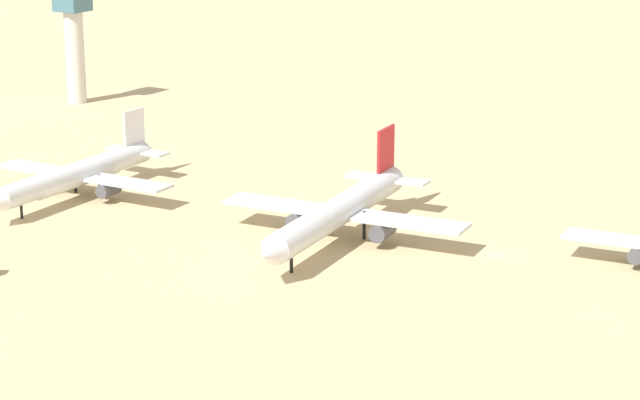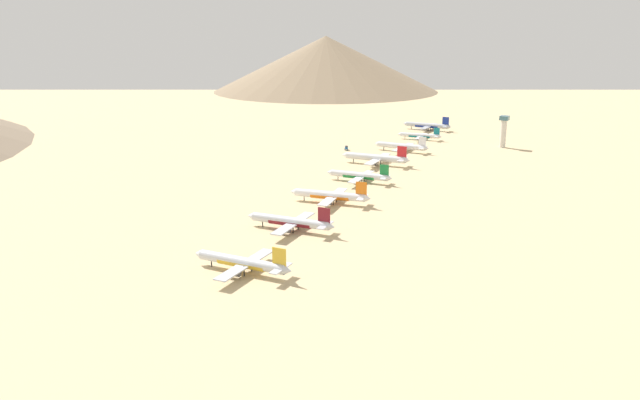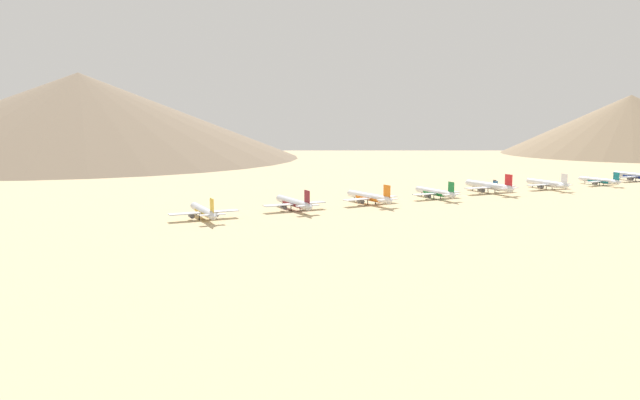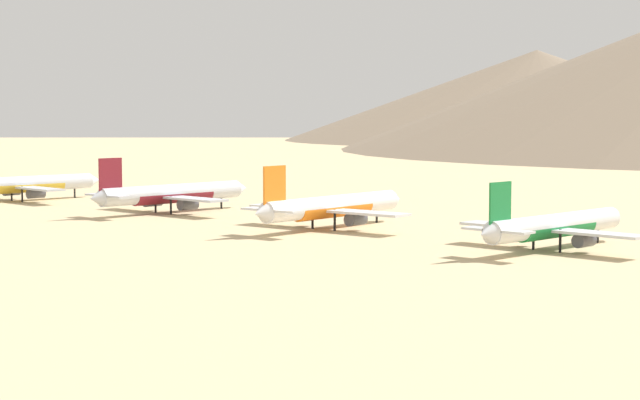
# 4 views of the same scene
# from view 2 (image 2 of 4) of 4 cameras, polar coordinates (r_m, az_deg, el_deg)

# --- Properties ---
(ground_plane) EXTENTS (2366.68, 2366.68, 0.00)m
(ground_plane) POSITION_cam_2_polar(r_m,az_deg,el_deg) (443.76, 4.59, 2.51)
(ground_plane) COLOR tan
(parked_jet_0) EXTENTS (49.66, 40.29, 14.33)m
(parked_jet_0) POSITION_cam_2_polar(r_m,az_deg,el_deg) (630.39, 9.77, 6.72)
(parked_jet_0) COLOR #B2B7C1
(parked_jet_0) RESTS_ON ground
(parked_jet_1) EXTENTS (40.92, 33.44, 11.82)m
(parked_jet_1) POSITION_cam_2_polar(r_m,az_deg,el_deg) (576.19, 9.10, 5.83)
(parked_jet_1) COLOR silver
(parked_jet_1) RESTS_ON ground
(parked_jet_2) EXTENTS (47.54, 38.55, 13.72)m
(parked_jet_2) POSITION_cam_2_polar(r_m,az_deg,el_deg) (519.33, 7.47, 4.89)
(parked_jet_2) COLOR silver
(parked_jet_2) RESTS_ON ground
(parked_jet_3) EXTENTS (54.00, 43.98, 15.57)m
(parked_jet_3) POSITION_cam_2_polar(r_m,az_deg,el_deg) (468.09, 5.15, 3.85)
(parked_jet_3) COLOR silver
(parked_jet_3) RESTS_ON ground
(parked_jet_4) EXTENTS (46.46, 37.84, 13.39)m
(parked_jet_4) POSITION_cam_2_polar(r_m,az_deg,el_deg) (415.31, 3.63, 2.24)
(parked_jet_4) COLOR silver
(parked_jet_4) RESTS_ON ground
(parked_jet_5) EXTENTS (49.73, 40.72, 14.41)m
(parked_jet_5) POSITION_cam_2_polar(r_m,az_deg,el_deg) (364.99, 0.99, 0.42)
(parked_jet_5) COLOR white
(parked_jet_5) RESTS_ON ground
(parked_jet_6) EXTENTS (49.56, 40.38, 14.29)m
(parked_jet_6) POSITION_cam_2_polar(r_m,az_deg,el_deg) (317.20, -2.66, -1.99)
(parked_jet_6) COLOR silver
(parked_jet_6) RESTS_ON ground
(parked_jet_7) EXTENTS (48.33, 39.28, 13.93)m
(parked_jet_7) POSITION_cam_2_polar(r_m,az_deg,el_deg) (266.15, -7.07, -5.67)
(parked_jet_7) COLOR silver
(parked_jet_7) RESTS_ON ground
(service_truck) EXTENTS (4.88, 5.69, 3.90)m
(service_truck) POSITION_cam_2_polar(r_m,az_deg,el_deg) (522.75, 2.42, 4.80)
(service_truck) COLOR #1E5999
(service_truck) RESTS_ON ground
(control_tower) EXTENTS (7.20, 7.20, 26.92)m
(control_tower) POSITION_cam_2_polar(r_m,az_deg,el_deg) (554.13, 16.41, 6.17)
(control_tower) COLOR beige
(control_tower) RESTS_ON ground
(desert_hill_0) EXTENTS (350.56, 350.56, 83.94)m
(desert_hill_0) POSITION_cam_2_polar(r_m,az_deg,el_deg) (997.89, 0.53, 12.35)
(desert_hill_0) COLOR #847056
(desert_hill_0) RESTS_ON ground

